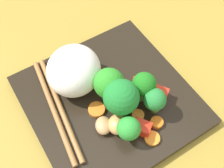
# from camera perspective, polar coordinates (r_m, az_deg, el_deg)

# --- Properties ---
(ground_plane) EXTENTS (1.10, 1.10, 0.02)m
(ground_plane) POSITION_cam_1_polar(r_m,az_deg,el_deg) (0.50, -0.54, -4.28)
(ground_plane) COLOR olive
(square_plate) EXTENTS (0.27, 0.27, 0.02)m
(square_plate) POSITION_cam_1_polar(r_m,az_deg,el_deg) (0.48, -0.56, -3.28)
(square_plate) COLOR black
(square_plate) RESTS_ON ground_plane
(rice_mound) EXTENTS (0.13, 0.13, 0.07)m
(rice_mound) POSITION_cam_1_polar(r_m,az_deg,el_deg) (0.46, -7.78, 2.77)
(rice_mound) COLOR white
(rice_mound) RESTS_ON square_plate
(broccoli_floret_0) EXTENTS (0.04, 0.04, 0.05)m
(broccoli_floret_0) POSITION_cam_1_polar(r_m,az_deg,el_deg) (0.42, 3.43, -9.11)
(broccoli_floret_0) COLOR #72BE5C
(broccoli_floret_0) RESTS_ON square_plate
(broccoli_floret_1) EXTENTS (0.04, 0.04, 0.06)m
(broccoli_floret_1) POSITION_cam_1_polar(r_m,az_deg,el_deg) (0.44, 6.51, -0.22)
(broccoli_floret_1) COLOR #73AA50
(broccoli_floret_1) RESTS_ON square_plate
(broccoli_floret_2) EXTENTS (0.04, 0.04, 0.06)m
(broccoli_floret_2) POSITION_cam_1_polar(r_m,az_deg,el_deg) (0.44, 8.72, -3.30)
(broccoli_floret_2) COLOR #74A554
(broccoli_floret_2) RESTS_ON square_plate
(broccoli_floret_3) EXTENTS (0.06, 0.06, 0.08)m
(broccoli_floret_3) POSITION_cam_1_polar(r_m,az_deg,el_deg) (0.42, 1.38, -3.11)
(broccoli_floret_3) COLOR #65A845
(broccoli_floret_3) RESTS_ON square_plate
(broccoli_floret_4) EXTENTS (0.05, 0.05, 0.07)m
(broccoli_floret_4) POSITION_cam_1_polar(r_m,az_deg,el_deg) (0.43, -0.40, -0.47)
(broccoli_floret_4) COLOR #65A03F
(broccoli_floret_4) RESTS_ON square_plate
(carrot_slice_0) EXTENTS (0.03, 0.03, 0.01)m
(carrot_slice_0) POSITION_cam_1_polar(r_m,az_deg,el_deg) (0.44, 8.20, -10.91)
(carrot_slice_0) COLOR orange
(carrot_slice_0) RESTS_ON square_plate
(carrot_slice_1) EXTENTS (0.02, 0.02, 0.01)m
(carrot_slice_1) POSITION_cam_1_polar(r_m,az_deg,el_deg) (0.46, 5.31, -6.33)
(carrot_slice_1) COLOR #F89A34
(carrot_slice_1) RESTS_ON square_plate
(carrot_slice_2) EXTENTS (0.03, 0.03, 0.01)m
(carrot_slice_2) POSITION_cam_1_polar(r_m,az_deg,el_deg) (0.46, -3.15, -5.22)
(carrot_slice_2) COLOR orange
(carrot_slice_2) RESTS_ON square_plate
(carrot_slice_3) EXTENTS (0.03, 0.03, 0.01)m
(carrot_slice_3) POSITION_cam_1_polar(r_m,az_deg,el_deg) (0.45, 9.10, -7.77)
(carrot_slice_3) COLOR orange
(carrot_slice_3) RESTS_ON square_plate
(carrot_slice_4) EXTENTS (0.04, 0.04, 0.00)m
(carrot_slice_4) POSITION_cam_1_polar(r_m,az_deg,el_deg) (0.48, 0.93, -0.33)
(carrot_slice_4) COLOR orange
(carrot_slice_4) RESTS_ON square_plate
(pepper_chunk_0) EXTENTS (0.03, 0.04, 0.02)m
(pepper_chunk_0) POSITION_cam_1_polar(r_m,az_deg,el_deg) (0.44, 6.05, -8.86)
(pepper_chunk_0) COLOR red
(pepper_chunk_0) RESTS_ON square_plate
(pepper_chunk_1) EXTENTS (0.03, 0.03, 0.02)m
(pepper_chunk_1) POSITION_cam_1_polar(r_m,az_deg,el_deg) (0.47, 9.76, -2.18)
(pepper_chunk_1) COLOR red
(pepper_chunk_1) RESTS_ON square_plate
(pepper_chunk_2) EXTENTS (0.04, 0.04, 0.02)m
(pepper_chunk_2) POSITION_cam_1_polar(r_m,az_deg,el_deg) (0.47, 2.32, -2.29)
(pepper_chunk_2) COLOR red
(pepper_chunk_2) RESTS_ON square_plate
(pepper_chunk_3) EXTENTS (0.02, 0.03, 0.02)m
(pepper_chunk_3) POSITION_cam_1_polar(r_m,az_deg,el_deg) (0.48, 5.75, 0.05)
(pepper_chunk_3) COLOR red
(pepper_chunk_3) RESTS_ON square_plate
(chicken_piece_0) EXTENTS (0.04, 0.04, 0.02)m
(chicken_piece_0) POSITION_cam_1_polar(r_m,az_deg,el_deg) (0.44, -1.74, -8.44)
(chicken_piece_0) COLOR tan
(chicken_piece_0) RESTS_ON square_plate
(chicken_piece_1) EXTENTS (0.04, 0.04, 0.02)m
(chicken_piece_1) POSITION_cam_1_polar(r_m,az_deg,el_deg) (0.44, 1.06, -8.25)
(chicken_piece_1) COLOR tan
(chicken_piece_1) RESTS_ON square_plate
(chicken_piece_4) EXTENTS (0.04, 0.03, 0.02)m
(chicken_piece_4) POSITION_cam_1_polar(r_m,az_deg,el_deg) (0.46, 3.66, -4.05)
(chicken_piece_4) COLOR #BA9048
(chicken_piece_4) RESTS_ON square_plate
(chopstick_pair) EXTENTS (0.05, 0.21, 0.01)m
(chopstick_pair) POSITION_cam_1_polar(r_m,az_deg,el_deg) (0.47, -11.20, -4.84)
(chopstick_pair) COLOR #9E6C3A
(chopstick_pair) RESTS_ON square_plate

